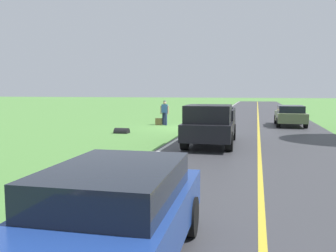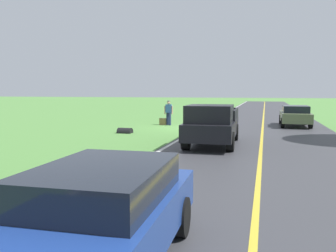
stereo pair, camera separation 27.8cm
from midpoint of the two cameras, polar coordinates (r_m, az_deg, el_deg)
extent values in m
plane|color=#568E42|center=(22.97, 1.73, -0.31)|extent=(200.00, 200.00, 0.00)
cube|color=#3D3D42|center=(22.44, 14.07, -0.62)|extent=(8.24, 120.00, 0.00)
cube|color=silver|center=(22.79, 4.12, -0.36)|extent=(0.16, 117.60, 0.00)
cube|color=gold|center=(22.44, 14.07, -0.61)|extent=(0.14, 117.60, 0.00)
cylinder|color=navy|center=(24.70, -0.68, 1.14)|extent=(0.18, 0.18, 0.88)
cylinder|color=navy|center=(24.98, -1.05, 1.19)|extent=(0.18, 0.18, 0.88)
cube|color=#335999|center=(24.79, -0.87, 2.85)|extent=(0.41, 0.28, 0.58)
sphere|color=tan|center=(24.78, -0.87, 3.78)|extent=(0.23, 0.23, 0.23)
sphere|color=#4C564C|center=(24.78, -0.87, 3.95)|extent=(0.20, 0.20, 0.20)
cube|color=navy|center=(24.99, -0.77, 2.93)|extent=(0.33, 0.21, 0.44)
cylinder|color=tan|center=(24.73, -0.29, 2.58)|extent=(0.10, 0.10, 0.58)
cylinder|color=tan|center=(24.84, -1.46, 2.59)|extent=(0.10, 0.10, 0.58)
cube|color=brown|center=(24.91, -1.83, 0.71)|extent=(0.47, 0.22, 0.48)
cube|color=black|center=(16.06, 6.48, -0.27)|extent=(2.14, 5.45, 0.70)
cube|color=black|center=(14.83, 6.02, 1.99)|extent=(1.90, 2.21, 0.72)
cube|color=black|center=(14.82, 6.02, 2.27)|extent=(1.71, 1.34, 0.43)
cube|color=black|center=(17.02, 10.04, 1.96)|extent=(0.18, 3.03, 0.45)
cube|color=black|center=(17.20, 3.77, 2.07)|extent=(0.18, 3.03, 0.45)
cube|color=black|center=(18.59, 7.36, 2.31)|extent=(1.84, 0.15, 0.45)
cylinder|color=black|center=(14.30, 9.30, -2.46)|extent=(0.32, 0.81, 0.80)
cylinder|color=black|center=(14.51, 2.18, -2.27)|extent=(0.32, 0.81, 0.80)
cylinder|color=black|center=(17.57, 9.93, -0.95)|extent=(0.32, 0.81, 0.80)
cylinder|color=black|center=(17.74, 4.11, -0.82)|extent=(0.32, 0.81, 0.80)
cube|color=#66754C|center=(25.64, 18.82, 1.45)|extent=(1.86, 4.40, 0.62)
cube|color=black|center=(25.41, 18.90, 2.63)|extent=(1.63, 2.38, 0.46)
cylinder|color=black|center=(27.00, 16.77, 1.05)|extent=(0.24, 0.66, 0.66)
cylinder|color=black|center=(27.13, 20.34, 0.96)|extent=(0.24, 0.66, 0.66)
cylinder|color=black|center=(24.21, 17.08, 0.53)|extent=(0.24, 0.66, 0.66)
cylinder|color=black|center=(24.36, 21.05, 0.43)|extent=(0.24, 0.66, 0.66)
cube|color=navy|center=(4.93, -10.94, -15.54)|extent=(2.00, 4.46, 0.62)
cube|color=black|center=(4.94, -10.15, -8.89)|extent=(1.71, 2.43, 0.46)
cylinder|color=black|center=(6.07, 2.14, -14.39)|extent=(0.26, 0.67, 0.66)
cylinder|color=black|center=(6.56, -12.95, -12.98)|extent=(0.26, 0.67, 0.66)
cylinder|color=black|center=(20.33, -7.86, -1.15)|extent=(0.80, 0.60, 0.60)
camera|label=1|loc=(0.14, -90.64, -0.06)|focal=37.74mm
camera|label=2|loc=(0.14, 89.36, 0.06)|focal=37.74mm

